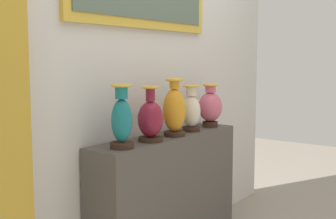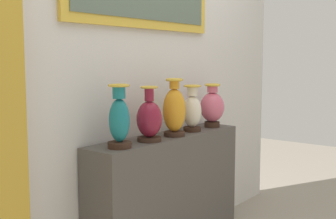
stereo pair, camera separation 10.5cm
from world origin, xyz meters
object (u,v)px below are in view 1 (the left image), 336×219
Objects in this scene: vase_burgundy at (150,119)px; vase_amber at (174,110)px; vase_teal at (122,120)px; vase_ivory at (191,110)px; vase_rose at (210,107)px.

vase_amber is at bearing -1.30° from vase_burgundy.
vase_amber is (0.53, -0.00, 0.01)m from vase_teal.
vase_ivory is at bearing 4.95° from vase_amber.
vase_rose is (0.50, 0.02, -0.02)m from vase_amber.
vase_teal reaches higher than vase_rose.
vase_burgundy is at bearing -179.02° from vase_rose.
vase_teal reaches higher than vase_burgundy.
vase_teal is at bearing -179.03° from vase_rose.
vase_teal is at bearing -179.06° from vase_burgundy.
vase_teal is 0.77m from vase_ivory.
vase_amber reaches higher than vase_burgundy.
vase_burgundy is 1.05× the size of vase_rose.
vase_burgundy is (0.27, 0.00, -0.03)m from vase_teal.
vase_rose is (1.03, 0.02, -0.01)m from vase_teal.
vase_teal is 1.11× the size of vase_ivory.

